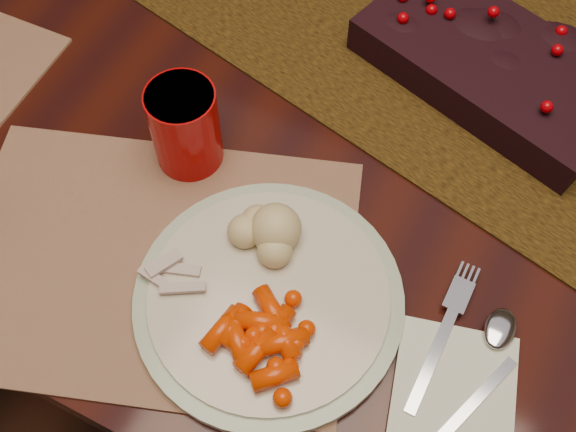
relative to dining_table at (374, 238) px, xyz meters
The scene contains 13 objects.
floor 0.38m from the dining_table, ahead, with size 5.00×5.00×0.00m, color black.
dining_table is the anchor object (origin of this frame).
table_runner 0.39m from the dining_table, 57.46° to the left, with size 1.89×0.39×0.00m, color black.
centerpiece 0.42m from the dining_table, 34.52° to the left, with size 0.31×0.16×0.06m, color black, non-canonical shape.
placemat_main 0.53m from the dining_table, 113.92° to the right, with size 0.41×0.30×0.00m, color olive.
dinner_plate 0.50m from the dining_table, 93.73° to the right, with size 0.27×0.27×0.02m, color beige.
baby_carrots 0.54m from the dining_table, 90.81° to the right, with size 0.11×0.09×0.02m, color #DA3200, non-canonical shape.
mashed_potatoes 0.50m from the dining_table, 100.98° to the right, with size 0.09×0.08×0.05m, color tan, non-canonical shape.
turkey_shreds 0.54m from the dining_table, 108.12° to the right, with size 0.07×0.06×0.02m, color #AC948C, non-canonical shape.
napkin 0.53m from the dining_table, 61.53° to the right, with size 0.11×0.13×0.00m, color silver.
fork 0.50m from the dining_table, 62.97° to the right, with size 0.02×0.15×0.00m, color silver, non-canonical shape.
spoon 0.53m from the dining_table, 57.46° to the right, with size 0.03×0.15×0.00m, color #AFAEC1, non-canonical shape.
red_cup 0.51m from the dining_table, 132.29° to the right, with size 0.08×0.08×0.10m, color #AC0505.
Camera 1 is at (0.13, -0.57, 1.42)m, focal length 45.00 mm.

